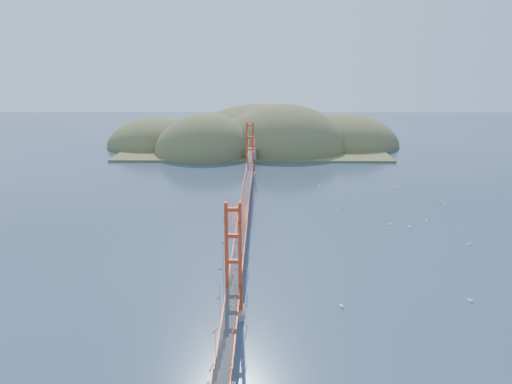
{
  "coord_description": "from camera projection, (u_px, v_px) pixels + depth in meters",
  "views": [
    {
      "loc": [
        2.82,
        -74.35,
        24.7
      ],
      "look_at": [
        1.71,
        0.0,
        4.57
      ],
      "focal_mm": 35.0,
      "sensor_mm": 36.0,
      "label": 1
    }
  ],
  "objects": [
    {
      "name": "far_headlands",
      "position": [
        261.0,
        145.0,
        144.35
      ],
      "size": [
        84.0,
        58.0,
        25.0
      ],
      "color": "brown",
      "rests_on": "ground"
    },
    {
      "name": "sailboat_3",
      "position": [
        337.0,
        211.0,
        82.6
      ],
      "size": [
        0.49,
        0.41,
        0.57
      ],
      "color": "white",
      "rests_on": "ground"
    },
    {
      "name": "sailboat_12",
      "position": [
        320.0,
        185.0,
        98.76
      ],
      "size": [
        0.57,
        0.57,
        0.63
      ],
      "color": "white",
      "rests_on": "ground"
    },
    {
      "name": "sailboat_1",
      "position": [
        400.0,
        202.0,
        87.69
      ],
      "size": [
        0.68,
        0.68,
        0.72
      ],
      "color": "white",
      "rests_on": "ground"
    },
    {
      "name": "sailboat_extra_0",
      "position": [
        398.0,
        187.0,
        97.35
      ],
      "size": [
        0.68,
        0.68,
        0.71
      ],
      "color": "white",
      "rests_on": "ground"
    },
    {
      "name": "sailboat_9",
      "position": [
        442.0,
        201.0,
        87.87
      ],
      "size": [
        0.58,
        0.58,
        0.63
      ],
      "color": "white",
      "rests_on": "ground"
    },
    {
      "name": "bridge",
      "position": [
        245.0,
        176.0,
        76.59
      ],
      "size": [
        2.2,
        94.4,
        12.0
      ],
      "color": "gray",
      "rests_on": "ground"
    },
    {
      "name": "ground",
      "position": [
        245.0,
        220.0,
        78.25
      ],
      "size": [
        320.0,
        320.0,
        0.0
      ],
      "primitive_type": "plane",
      "color": "#283B51",
      "rests_on": "ground"
    },
    {
      "name": "sailboat_8",
      "position": [
        445.0,
        204.0,
        86.31
      ],
      "size": [
        0.68,
        0.68,
        0.71
      ],
      "color": "white",
      "rests_on": "ground"
    },
    {
      "name": "sailboat_17",
      "position": [
        470.0,
        171.0,
        111.64
      ],
      "size": [
        0.66,
        0.63,
        0.74
      ],
      "color": "white",
      "rests_on": "ground"
    },
    {
      "name": "sailboat_14",
      "position": [
        410.0,
        226.0,
        74.93
      ],
      "size": [
        0.62,
        0.66,
        0.74
      ],
      "color": "white",
      "rests_on": "ground"
    },
    {
      "name": "sailboat_6",
      "position": [
        470.0,
        300.0,
        52.2
      ],
      "size": [
        0.63,
        0.63,
        0.69
      ],
      "color": "white",
      "rests_on": "ground"
    },
    {
      "name": "sailboat_13",
      "position": [
        469.0,
        244.0,
        67.85
      ],
      "size": [
        0.61,
        0.61,
        0.64
      ],
      "color": "white",
      "rests_on": "ground"
    },
    {
      "name": "sailboat_16",
      "position": [
        390.0,
        224.0,
        76.03
      ],
      "size": [
        0.62,
        0.62,
        0.66
      ],
      "color": "white",
      "rests_on": "ground"
    },
    {
      "name": "sailboat_4",
      "position": [
        426.0,
        221.0,
        77.42
      ],
      "size": [
        0.66,
        0.66,
        0.7
      ],
      "color": "white",
      "rests_on": "ground"
    },
    {
      "name": "sailboat_7",
      "position": [
        398.0,
        182.0,
        101.79
      ],
      "size": [
        0.53,
        0.53,
        0.58
      ],
      "color": "white",
      "rests_on": "ground"
    },
    {
      "name": "sailboat_10",
      "position": [
        342.0,
        305.0,
        51.04
      ],
      "size": [
        0.65,
        0.65,
        0.72
      ],
      "color": "white",
      "rests_on": "ground"
    }
  ]
}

